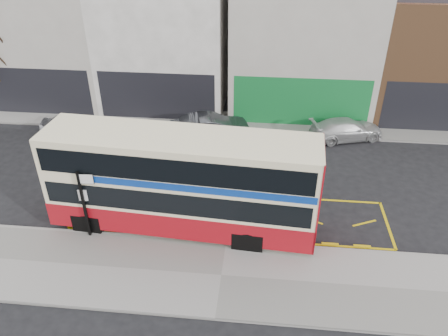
# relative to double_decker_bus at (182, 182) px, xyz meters

# --- Properties ---
(ground) EXTENTS (120.00, 120.00, 0.00)m
(ground) POSITION_rel_double_decker_bus_xyz_m (1.92, -0.60, -2.35)
(ground) COLOR black
(ground) RESTS_ON ground
(pavement) EXTENTS (40.00, 4.00, 0.15)m
(pavement) POSITION_rel_double_decker_bus_xyz_m (1.92, -2.90, -2.27)
(pavement) COLOR gray
(pavement) RESTS_ON ground
(kerb) EXTENTS (40.00, 0.15, 0.15)m
(kerb) POSITION_rel_double_decker_bus_xyz_m (1.92, -0.97, -2.27)
(kerb) COLOR gray
(kerb) RESTS_ON ground
(far_pavement) EXTENTS (50.00, 3.00, 0.15)m
(far_pavement) POSITION_rel_double_decker_bus_xyz_m (1.92, 10.40, -2.27)
(far_pavement) COLOR gray
(far_pavement) RESTS_ON ground
(road_markings) EXTENTS (14.00, 3.40, 0.01)m
(road_markings) POSITION_rel_double_decker_bus_xyz_m (1.92, 1.00, -2.34)
(road_markings) COLOR gold
(road_markings) RESTS_ON ground
(terrace_far_left) EXTENTS (8.00, 8.01, 10.80)m
(terrace_far_left) POSITION_rel_double_decker_bus_xyz_m (-11.58, 14.39, 2.48)
(terrace_far_left) COLOR beige
(terrace_far_left) RESTS_ON ground
(terrace_left) EXTENTS (8.00, 8.01, 11.80)m
(terrace_left) POSITION_rel_double_decker_bus_xyz_m (-3.58, 14.39, 2.97)
(terrace_left) COLOR white
(terrace_left) RESTS_ON ground
(terrace_green_shop) EXTENTS (9.00, 8.01, 11.30)m
(terrace_green_shop) POSITION_rel_double_decker_bus_xyz_m (5.42, 14.39, 2.72)
(terrace_green_shop) COLOR beige
(terrace_green_shop) RESTS_ON ground
(terrace_right) EXTENTS (9.00, 8.01, 10.30)m
(terrace_right) POSITION_rel_double_decker_bus_xyz_m (14.42, 14.39, 2.23)
(terrace_right) COLOR brown
(terrace_right) RESTS_ON ground
(double_decker_bus) EXTENTS (11.33, 3.34, 4.46)m
(double_decker_bus) POSITION_rel_double_decker_bus_xyz_m (0.00, 0.00, 0.00)
(double_decker_bus) COLOR #FDEEC0
(double_decker_bus) RESTS_ON ground
(bus_stop_post) EXTENTS (0.79, 0.14, 3.16)m
(bus_stop_post) POSITION_rel_double_decker_bus_xyz_m (-3.81, -1.13, -0.31)
(bus_stop_post) COLOR black
(bus_stop_post) RESTS_ON pavement
(car_silver) EXTENTS (3.90, 1.92, 1.28)m
(car_silver) POSITION_rel_double_decker_bus_xyz_m (-8.29, 7.98, -1.71)
(car_silver) COLOR #BABBC0
(car_silver) RESTS_ON ground
(car_grey) EXTENTS (4.95, 2.91, 1.54)m
(car_grey) POSITION_rel_double_decker_bus_xyz_m (0.11, 8.15, -1.58)
(car_grey) COLOR #3D4045
(car_grey) RESTS_ON ground
(car_white) EXTENTS (4.65, 2.92, 1.26)m
(car_white) POSITION_rel_double_decker_bus_xyz_m (8.13, 9.07, -1.72)
(car_white) COLOR silver
(car_white) RESTS_ON ground
(street_tree_right) EXTENTS (2.31, 2.31, 4.98)m
(street_tree_right) POSITION_rel_double_decker_bus_xyz_m (11.09, 11.73, 1.05)
(street_tree_right) COLOR black
(street_tree_right) RESTS_ON ground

